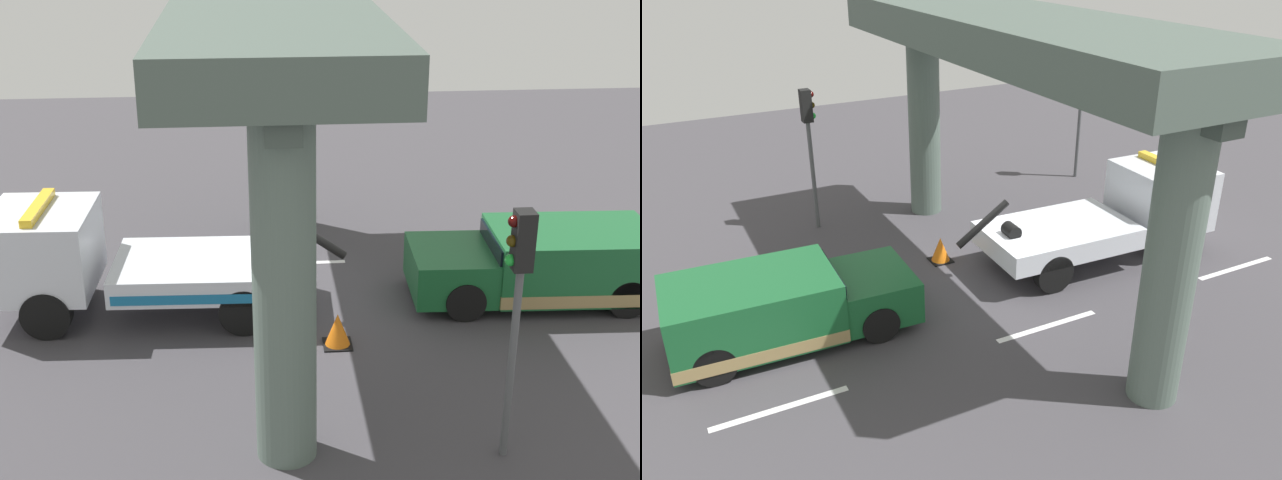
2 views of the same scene
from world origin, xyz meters
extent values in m
cube|color=#423F44|center=(0.00, 0.00, -0.05)|extent=(60.00, 40.00, 0.10)
cube|color=silver|center=(-6.00, -2.26, 0.00)|extent=(2.60, 0.16, 0.01)
cube|color=silver|center=(0.00, -2.26, 0.00)|extent=(2.60, 0.16, 0.01)
cube|color=silver|center=(6.00, -2.26, 0.00)|extent=(2.60, 0.16, 0.01)
cube|color=silver|center=(1.83, 0.04, 0.93)|extent=(3.92, 2.53, 0.55)
cube|color=silver|center=(5.16, -0.08, 1.48)|extent=(2.13, 2.37, 1.65)
cube|color=black|center=(5.77, -0.10, 1.84)|extent=(0.14, 2.21, 0.66)
cube|color=#196B9E|center=(1.87, 1.24, 0.84)|extent=(3.65, 0.15, 0.20)
cylinder|color=black|center=(-0.36, 0.12, 1.66)|extent=(1.42, 0.23, 1.07)
cylinder|color=black|center=(0.44, 0.09, 1.32)|extent=(0.38, 0.46, 0.36)
cube|color=yellow|center=(5.16, -0.08, 2.38)|extent=(0.31, 1.93, 0.16)
cylinder|color=black|center=(4.99, 0.97, 0.50)|extent=(1.01, 0.36, 1.00)
cylinder|color=black|center=(4.92, -1.11, 0.50)|extent=(1.01, 0.36, 1.00)
cylinder|color=black|center=(1.10, 1.11, 0.50)|extent=(1.01, 0.36, 1.00)
cylinder|color=black|center=(1.03, -0.97, 0.50)|extent=(1.01, 0.36, 1.00)
cube|color=#195B2D|center=(-5.93, 0.02, 0.91)|extent=(3.53, 2.32, 1.35)
cube|color=#195B2D|center=(-3.34, -0.07, 0.71)|extent=(1.80, 2.17, 0.95)
cube|color=black|center=(-4.18, -0.04, 1.20)|extent=(0.13, 1.94, 0.59)
cube|color=#9E8451|center=(-5.93, 0.02, 0.41)|extent=(3.55, 2.34, 0.28)
cylinder|color=black|center=(-3.45, 0.90, 0.42)|extent=(0.85, 0.31, 0.84)
cylinder|color=black|center=(-3.52, -1.02, 0.42)|extent=(0.85, 0.31, 0.84)
cylinder|color=black|center=(-6.84, 1.02, 0.42)|extent=(0.85, 0.31, 0.84)
cylinder|color=black|center=(-6.91, -0.90, 0.42)|extent=(0.85, 0.31, 0.84)
cylinder|color=#596B60|center=(0.43, 5.14, 2.81)|extent=(0.95, 0.95, 5.62)
cylinder|color=#596B60|center=(0.43, -5.14, 2.81)|extent=(0.95, 0.95, 5.62)
cube|color=#4B5B52|center=(0.43, 0.00, 6.05)|extent=(3.60, 12.29, 0.85)
cube|color=#3E4A43|center=(0.43, 0.00, 5.44)|extent=(0.50, 11.89, 0.36)
cylinder|color=#515456|center=(-3.00, 5.46, 1.61)|extent=(0.12, 0.12, 3.22)
cube|color=black|center=(-3.00, 5.46, 3.67)|extent=(0.28, 0.32, 0.90)
sphere|color=#360605|center=(-2.84, 5.46, 3.97)|extent=(0.18, 0.18, 0.18)
sphere|color=#3A2D06|center=(-2.84, 5.46, 3.67)|extent=(0.18, 0.18, 0.18)
sphere|color=green|center=(-2.84, 5.46, 3.37)|extent=(0.18, 0.18, 0.18)
cylinder|color=#515456|center=(6.50, 5.46, 1.53)|extent=(0.12, 0.12, 3.06)
cube|color=black|center=(6.50, 5.46, 3.51)|extent=(0.28, 0.32, 0.90)
sphere|color=red|center=(6.66, 5.46, 3.81)|extent=(0.18, 0.18, 0.18)
sphere|color=#3A2D06|center=(6.66, 5.46, 3.51)|extent=(0.18, 0.18, 0.18)
sphere|color=black|center=(6.66, 5.46, 3.21)|extent=(0.18, 0.18, 0.18)
cone|color=orange|center=(-0.72, 1.76, 0.34)|extent=(0.51, 0.51, 0.68)
cube|color=black|center=(-0.72, 1.76, 0.01)|extent=(0.57, 0.57, 0.03)
camera|label=1|loc=(0.84, 16.75, 8.46)|focal=49.08mm
camera|label=2|loc=(-7.46, -12.35, 8.10)|focal=36.59mm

